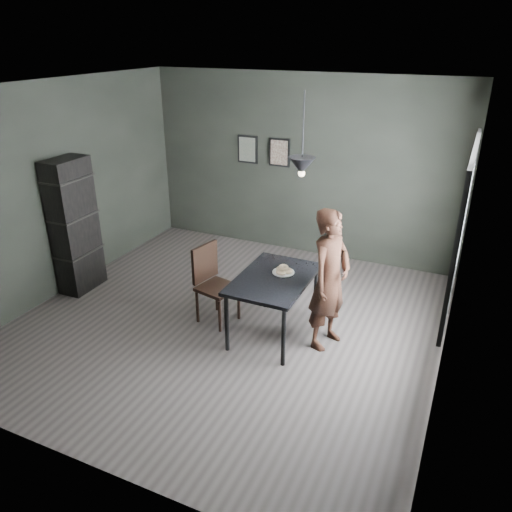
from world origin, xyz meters
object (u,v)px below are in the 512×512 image
at_px(woman, 330,280).
at_px(white_plate, 283,273).
at_px(cafe_table, 274,283).
at_px(wood_chair, 212,279).
at_px(pendant_lamp, 302,166).
at_px(shelf_unit, 74,226).

bearing_deg(woman, white_plate, 99.45).
height_order(cafe_table, wood_chair, wood_chair).
bearing_deg(woman, wood_chair, 109.14).
bearing_deg(white_plate, wood_chair, -171.08).
bearing_deg(woman, pendant_lamp, 101.99).
bearing_deg(white_plate, pendant_lamp, -12.08).
bearing_deg(wood_chair, shelf_unit, -167.03).
relative_size(cafe_table, shelf_unit, 0.65).
distance_m(white_plate, pendant_lamp, 1.31).
bearing_deg(pendant_lamp, wood_chair, -174.80).
height_order(cafe_table, shelf_unit, shelf_unit).
relative_size(woman, shelf_unit, 0.89).
xyz_separation_m(shelf_unit, pendant_lamp, (3.17, 0.12, 1.13)).
relative_size(wood_chair, pendant_lamp, 1.14).
distance_m(white_plate, woman, 0.58).
distance_m(cafe_table, woman, 0.66).
relative_size(white_plate, wood_chair, 0.23).
bearing_deg(shelf_unit, pendant_lamp, 0.84).
bearing_deg(cafe_table, wood_chair, 179.84).
xyz_separation_m(cafe_table, pendant_lamp, (0.25, 0.10, 1.38)).
height_order(cafe_table, white_plate, white_plate).
bearing_deg(shelf_unit, wood_chair, -0.72).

